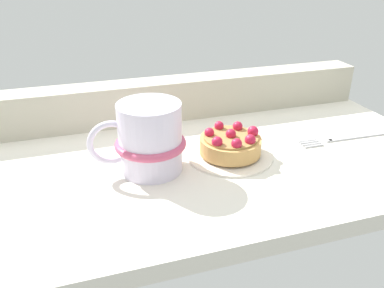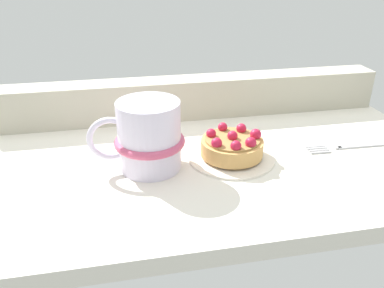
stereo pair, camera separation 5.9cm
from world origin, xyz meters
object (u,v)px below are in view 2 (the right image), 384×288
raspberry_tart (232,145)px  dessert_fork (354,146)px  dessert_plate (231,156)px  coffee_mug (148,136)px

raspberry_tart → dessert_fork: raspberry_tart is taller
dessert_plate → coffee_mug: (-12.81, -0.21, 4.71)cm
raspberry_tart → coffee_mug: coffee_mug is taller
dessert_plate → coffee_mug: size_ratio=0.96×
raspberry_tart → coffee_mug: (-12.85, -0.18, 2.75)cm
raspberry_tart → dessert_fork: bearing=-0.7°
dessert_plate → raspberry_tart: 1.96cm
raspberry_tart → dessert_fork: 20.94cm
dessert_fork → dessert_plate: bearing=179.2°
dessert_plate → raspberry_tart: raspberry_tart is taller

